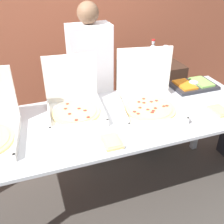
% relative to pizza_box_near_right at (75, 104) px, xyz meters
% --- Properties ---
extents(ground_plane, '(16.00, 16.00, 0.00)m').
position_rel_pizza_box_near_right_xyz_m(ground_plane, '(0.25, -0.17, -0.97)').
color(ground_plane, '#423D38').
extents(brick_wall_behind, '(10.00, 0.06, 2.80)m').
position_rel_pizza_box_near_right_xyz_m(brick_wall_behind, '(0.25, 1.53, 0.43)').
color(brick_wall_behind, '#9E5138').
rests_on(brick_wall_behind, ground_plane).
extents(buffet_table, '(2.42, 0.86, 0.90)m').
position_rel_pizza_box_near_right_xyz_m(buffet_table, '(0.25, -0.17, -0.18)').
color(buffet_table, silver).
rests_on(buffet_table, ground_plane).
extents(pizza_box_near_right, '(0.46, 0.48, 0.42)m').
position_rel_pizza_box_near_right_xyz_m(pizza_box_near_right, '(0.00, 0.00, 0.00)').
color(pizza_box_near_right, silver).
rests_on(pizza_box_near_right, buffet_table).
extents(pizza_box_far_left, '(0.53, 0.54, 0.45)m').
position_rel_pizza_box_near_right_xyz_m(pizza_box_far_left, '(0.57, -0.14, 0.00)').
color(pizza_box_far_left, silver).
rests_on(pizza_box_far_left, buffet_table).
extents(paper_plate_front_left, '(0.20, 0.20, 0.03)m').
position_rel_pizza_box_near_right_xyz_m(paper_plate_front_left, '(0.14, -0.48, -0.06)').
color(paper_plate_front_left, white).
rests_on(paper_plate_front_left, buffet_table).
extents(paper_plate_front_center, '(0.22, 0.22, 0.03)m').
position_rel_pizza_box_near_right_xyz_m(paper_plate_front_center, '(1.08, -0.39, -0.06)').
color(paper_plate_front_center, white).
rests_on(paper_plate_front_center, buffet_table).
extents(veggie_tray, '(0.41, 0.28, 0.05)m').
position_rel_pizza_box_near_right_xyz_m(veggie_tray, '(1.15, 0.08, -0.05)').
color(veggie_tray, '#28282D').
rests_on(veggie_tray, buffet_table).
extents(sideboard_podium, '(0.63, 0.50, 0.95)m').
position_rel_pizza_box_near_right_xyz_m(sideboard_podium, '(0.99, 0.64, -0.50)').
color(sideboard_podium, '#382319').
rests_on(sideboard_podium, ground_plane).
extents(soda_bottle, '(0.09, 0.09, 0.28)m').
position_rel_pizza_box_near_right_xyz_m(soda_bottle, '(0.97, 0.58, 0.10)').
color(soda_bottle, '#B7BCC1').
rests_on(soda_bottle, sideboard_podium).
extents(soda_can_silver, '(0.07, 0.07, 0.12)m').
position_rel_pizza_box_near_right_xyz_m(soda_can_silver, '(1.25, 0.80, 0.04)').
color(soda_can_silver, silver).
rests_on(soda_can_silver, sideboard_podium).
extents(soda_can_colored, '(0.07, 0.07, 0.12)m').
position_rel_pizza_box_near_right_xyz_m(soda_can_colored, '(0.80, 0.56, 0.04)').
color(soda_can_colored, red).
rests_on(soda_can_colored, sideboard_podium).
extents(person_guest_plaid, '(0.40, 0.22, 1.64)m').
position_rel_pizza_box_near_right_xyz_m(person_guest_plaid, '(0.28, 0.54, -0.12)').
color(person_guest_plaid, '#473D33').
rests_on(person_guest_plaid, ground_plane).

